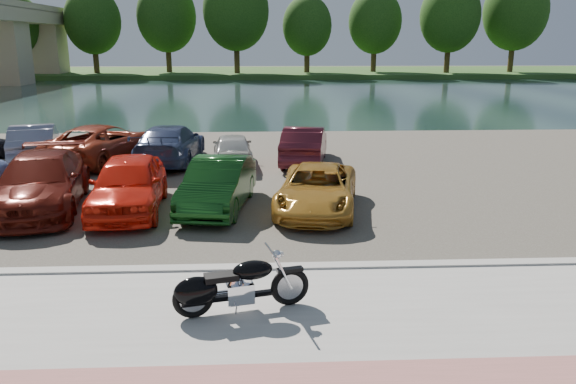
# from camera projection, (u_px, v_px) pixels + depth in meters

# --- Properties ---
(ground) EXTENTS (200.00, 200.00, 0.00)m
(ground) POSITION_uv_depth(u_px,v_px,m) (261.00, 320.00, 9.38)
(ground) COLOR #595447
(ground) RESTS_ON ground
(promenade) EXTENTS (60.00, 6.00, 0.10)m
(promenade) POSITION_uv_depth(u_px,v_px,m) (261.00, 349.00, 8.40)
(promenade) COLOR #9F9C95
(promenade) RESTS_ON ground
(kerb) EXTENTS (60.00, 0.30, 0.14)m
(kerb) POSITION_uv_depth(u_px,v_px,m) (261.00, 269.00, 11.29)
(kerb) COLOR #9F9C95
(kerb) RESTS_ON ground
(parking_lot) EXTENTS (60.00, 18.00, 0.04)m
(parking_lot) POSITION_uv_depth(u_px,v_px,m) (261.00, 171.00, 19.98)
(parking_lot) COLOR #454038
(parking_lot) RESTS_ON ground
(river) EXTENTS (120.00, 40.00, 0.00)m
(river) POSITION_uv_depth(u_px,v_px,m) (261.00, 96.00, 47.96)
(river) COLOR #192D2C
(river) RESTS_ON ground
(far_bank) EXTENTS (120.00, 24.00, 0.60)m
(far_bank) POSITION_uv_depth(u_px,v_px,m) (261.00, 72.00, 78.76)
(far_bank) COLOR #284719
(far_bank) RESTS_ON ground
(far_trees) EXTENTS (70.25, 10.68, 12.52)m
(far_trees) POSITION_uv_depth(u_px,v_px,m) (294.00, 17.00, 71.10)
(far_trees) COLOR #3A2C15
(far_trees) RESTS_ON far_bank
(motorcycle) EXTENTS (2.29, 0.92, 1.05)m
(motorcycle) POSITION_uv_depth(u_px,v_px,m) (229.00, 287.00, 9.29)
(motorcycle) COLOR black
(motorcycle) RESTS_ON promenade
(car_3) EXTENTS (2.97, 5.50, 1.51)m
(car_3) POSITION_uv_depth(u_px,v_px,m) (41.00, 183.00, 15.20)
(car_3) COLOR #5A150C
(car_3) RESTS_ON parking_lot
(car_4) EXTENTS (2.11, 4.57, 1.52)m
(car_4) POSITION_uv_depth(u_px,v_px,m) (128.00, 184.00, 15.04)
(car_4) COLOR red
(car_4) RESTS_ON parking_lot
(car_5) EXTENTS (2.04, 4.35, 1.38)m
(car_5) POSITION_uv_depth(u_px,v_px,m) (218.00, 184.00, 15.28)
(car_5) COLOR #114013
(car_5) RESTS_ON parking_lot
(car_6) EXTENTS (2.76, 4.67, 1.22)m
(car_6) POSITION_uv_depth(u_px,v_px,m) (317.00, 189.00, 15.13)
(car_6) COLOR #BD852B
(car_6) RESTS_ON parking_lot
(car_9) EXTENTS (2.73, 4.68, 1.46)m
(car_9) POSITION_uv_depth(u_px,v_px,m) (35.00, 143.00, 21.30)
(car_9) COLOR slate
(car_9) RESTS_ON parking_lot
(car_10) EXTENTS (3.81, 5.70, 1.45)m
(car_10) POSITION_uv_depth(u_px,v_px,m) (102.00, 143.00, 21.25)
(car_10) COLOR maroon
(car_10) RESTS_ON parking_lot
(car_11) EXTENTS (2.32, 5.11, 1.45)m
(car_11) POSITION_uv_depth(u_px,v_px,m) (170.00, 144.00, 21.14)
(car_11) COLOR navy
(car_11) RESTS_ON parking_lot
(car_12) EXTENTS (1.68, 3.66, 1.21)m
(car_12) POSITION_uv_depth(u_px,v_px,m) (233.00, 149.00, 20.83)
(car_12) COLOR beige
(car_12) RESTS_ON parking_lot
(car_13) EXTENTS (2.14, 4.43, 1.40)m
(car_13) POSITION_uv_depth(u_px,v_px,m) (304.00, 145.00, 21.08)
(car_13) COLOR #4F151E
(car_13) RESTS_ON parking_lot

